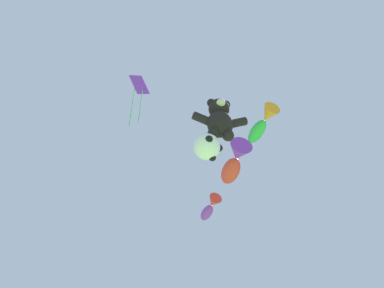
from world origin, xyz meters
TOP-DOWN VIEW (x-y plane):
  - teddy_bear_kite at (1.71, 6.55)m, footprint 1.86×0.82m
  - soccer_ball_kite at (1.25, 6.55)m, footprint 0.91×0.90m
  - fish_kite_emerald at (3.57, 7.55)m, footprint 0.92×1.90m
  - fish_kite_crimson at (3.04, 9.90)m, footprint 0.98×2.34m
  - fish_kite_violet at (2.43, 12.33)m, footprint 0.79×1.70m
  - diamond_kite at (-1.12, 7.84)m, footprint 0.88×0.80m

SIDE VIEW (x-z plane):
  - soccer_ball_kite at x=1.25m, z-range 9.85..10.68m
  - teddy_bear_kite at x=1.71m, z-range 10.69..12.58m
  - fish_kite_violet at x=2.43m, z-range 12.20..12.77m
  - fish_kite_emerald at x=3.57m, z-range 12.56..13.18m
  - fish_kite_crimson at x=3.04m, z-range 12.57..13.49m
  - diamond_kite at x=-1.12m, z-range 12.93..15.97m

